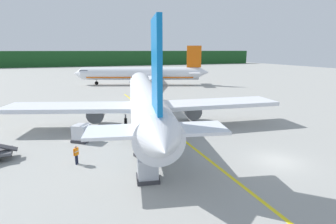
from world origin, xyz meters
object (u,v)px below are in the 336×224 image
airliner_mid_apron (142,74)px  crew_marshaller (76,153)px  airliner_foreground (145,99)px  crew_loader_left (169,136)px  cargo_container_far (145,147)px  cargo_container_mid (82,133)px  cargo_container_near (148,169)px

airliner_mid_apron → crew_marshaller: airliner_mid_apron is taller
airliner_foreground → crew_loader_left: (0.17, -8.84, -2.39)m
crew_marshaller → crew_loader_left: (9.26, 1.82, -0.00)m
cargo_container_far → cargo_container_mid: bearing=129.2°
airliner_foreground → cargo_container_mid: airliner_foreground is taller
cargo_container_mid → cargo_container_far: bearing=-50.8°
airliner_mid_apron → cargo_container_far: bearing=-104.4°
cargo_container_mid → crew_loader_left: size_ratio=1.42×
cargo_container_near → crew_loader_left: bearing=57.7°
airliner_foreground → crew_loader_left: size_ratio=24.53×
airliner_foreground → cargo_container_mid: (-8.35, -4.53, -2.46)m
cargo_container_far → airliner_foreground: bearing=74.6°
airliner_foreground → crew_marshaller: size_ratio=24.51×
cargo_container_near → crew_loader_left: cargo_container_near is taller
cargo_container_far → crew_loader_left: cargo_container_far is taller
cargo_container_near → cargo_container_mid: bearing=111.1°
airliner_foreground → cargo_container_far: bearing=-105.4°
airliner_foreground → crew_marshaller: (-9.09, -10.66, -2.39)m
airliner_mid_apron → crew_marshaller: 54.64m
airliner_mid_apron → cargo_container_near: 57.85m
airliner_foreground → crew_loader_left: bearing=-88.9°
airliner_mid_apron → crew_loader_left: (-10.01, -49.27, -2.11)m
airliner_foreground → cargo_container_near: size_ratio=21.10×
airliner_foreground → crew_marshaller: bearing=-130.5°
crew_marshaller → cargo_container_far: bearing=-3.6°
cargo_container_near → cargo_container_mid: (-4.26, 11.07, 0.03)m
airliner_foreground → cargo_container_far: size_ratio=19.38×
cargo_container_far → airliner_mid_apron: bearing=75.6°
cargo_container_near → crew_marshaller: 7.02m
cargo_container_far → crew_marshaller: (-6.05, 0.38, 0.09)m
cargo_container_mid → crew_loader_left: cargo_container_mid is taller
airliner_mid_apron → cargo_container_near: (-14.27, -56.02, -2.20)m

